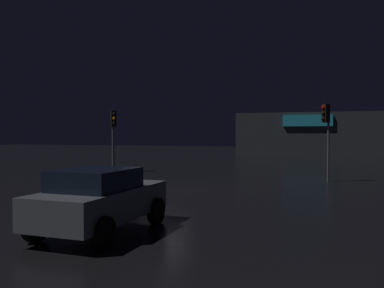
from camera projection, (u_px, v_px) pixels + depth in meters
ground_plane at (157, 190)px, 17.20m from camera, size 120.00×120.00×0.00m
store_building at (309, 134)px, 47.00m from camera, size 15.23×9.93×4.66m
traffic_signal_opposite at (326, 123)px, 20.07m from camera, size 0.43×0.41×3.85m
traffic_signal_cross_left at (113, 129)px, 25.35m from camera, size 0.41×0.43×3.82m
car_near at (100, 199)px, 9.73m from camera, size 2.03×3.94×1.54m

